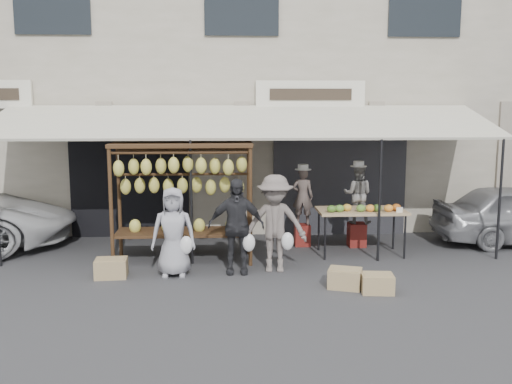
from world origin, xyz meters
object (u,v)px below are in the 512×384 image
banana_rack (182,179)px  customer_left (173,232)px  vendor_left (303,196)px  customer_mid (236,226)px  customer_right (275,223)px  crate_far (111,268)px  crate_near_b (377,283)px  crate_near_a (345,278)px  produce_table (362,211)px  vendor_right (358,194)px

banana_rack → customer_left: size_ratio=1.69×
vendor_left → customer_mid: bearing=67.8°
customer_mid → customer_right: 0.69m
customer_left → crate_far: size_ratio=2.90×
customer_right → crate_near_b: bearing=-33.8°
crate_near_b → crate_far: crate_far is taller
crate_near_a → produce_table: bearing=69.9°
customer_left → crate_far: customer_left is taller
vendor_left → customer_mid: (-1.42, -1.88, -0.21)m
vendor_right → customer_right: customer_right is taller
crate_near_a → banana_rack: bearing=147.7°
customer_left → customer_right: bearing=5.4°
vendor_right → crate_far: bearing=40.9°
vendor_right → crate_far: (-4.69, -1.93, -0.94)m
produce_table → crate_far: bearing=-165.2°
produce_table → vendor_right: vendor_right is taller
customer_left → crate_near_b: 3.50m
produce_table → vendor_left: bearing=142.0°
produce_table → customer_left: customer_left is taller
crate_near_b → banana_rack: bearing=148.1°
crate_near_a → customer_right: bearing=136.5°
customer_left → crate_near_a: bearing=-16.8°
customer_mid → vendor_left: bearing=54.8°
customer_mid → crate_near_a: customer_mid is taller
vendor_right → crate_near_b: 3.13m
crate_near_a → crate_far: size_ratio=0.97×
crate_near_a → crate_near_b: bearing=-29.6°
customer_left → crate_near_b: bearing=-18.9°
banana_rack → crate_far: 2.06m
customer_left → customer_mid: size_ratio=0.92×
crate_far → crate_near_a: bearing=-11.2°
banana_rack → vendor_left: banana_rack is taller
vendor_right → customer_mid: 3.11m
customer_mid → customer_right: (0.68, 0.07, 0.02)m
banana_rack → produce_table: bearing=4.6°
vendor_left → crate_near_b: (0.78, -3.07, -0.90)m
vendor_right → customer_mid: (-2.54, -1.77, -0.26)m
crate_near_b → crate_far: 4.46m
crate_near_b → customer_right: bearing=140.2°
customer_left → banana_rack: bearing=83.2°
vendor_left → customer_right: customer_right is taller
produce_table → customer_mid: customer_mid is taller
banana_rack → crate_near_b: (3.18, -1.98, -1.43)m
vendor_right → customer_left: size_ratio=0.79×
customer_left → customer_mid: customer_mid is taller
customer_left → customer_right: customer_right is taller
vendor_left → crate_near_a: size_ratio=2.30×
crate_near_b → crate_near_a: bearing=150.4°
crate_far → vendor_left: bearing=29.8°
banana_rack → customer_right: (1.67, -0.72, -0.71)m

